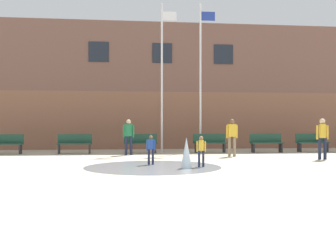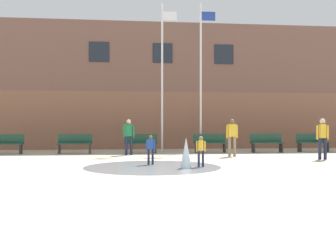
# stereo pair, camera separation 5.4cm
# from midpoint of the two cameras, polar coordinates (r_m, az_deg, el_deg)

# --- Properties ---
(ground_plane) EXTENTS (100.00, 100.00, 0.00)m
(ground_plane) POSITION_cam_midpoint_polar(r_m,az_deg,el_deg) (8.13, 8.61, -9.30)
(ground_plane) COLOR #BCB299
(library_building) EXTENTS (36.00, 6.05, 7.13)m
(library_building) POSITION_cam_midpoint_polar(r_m,az_deg,el_deg) (25.03, -1.37, 5.23)
(library_building) COLOR brown
(library_building) RESTS_ON ground
(splash_fountain) EXTENTS (4.36, 4.36, 0.96)m
(splash_fountain) POSITION_cam_midpoint_polar(r_m,az_deg,el_deg) (12.40, -0.04, -5.07)
(splash_fountain) COLOR gray
(splash_fountain) RESTS_ON ground
(park_bench_far_left) EXTENTS (1.60, 0.44, 0.91)m
(park_bench_far_left) POSITION_cam_midpoint_polar(r_m,az_deg,el_deg) (19.61, -22.44, -2.38)
(park_bench_far_left) COLOR #28282D
(park_bench_far_left) RESTS_ON ground
(park_bench_left_of_flagpoles) EXTENTS (1.60, 0.44, 0.91)m
(park_bench_left_of_flagpoles) POSITION_cam_midpoint_polar(r_m,az_deg,el_deg) (18.92, -13.29, -2.47)
(park_bench_left_of_flagpoles) COLOR #28282D
(park_bench_left_of_flagpoles) RESTS_ON ground
(park_bench_center) EXTENTS (1.60, 0.44, 0.91)m
(park_bench_center) POSITION_cam_midpoint_polar(r_m,az_deg,el_deg) (18.78, -3.90, -2.49)
(park_bench_center) COLOR #28282D
(park_bench_center) RESTS_ON ground
(park_bench_under_right_flagpole) EXTENTS (1.60, 0.44, 0.91)m
(park_bench_under_right_flagpole) POSITION_cam_midpoint_polar(r_m,az_deg,el_deg) (19.27, 6.19, -2.42)
(park_bench_under_right_flagpole) COLOR #28282D
(park_bench_under_right_flagpole) RESTS_ON ground
(park_bench_near_trashcan) EXTENTS (1.60, 0.44, 0.91)m
(park_bench_near_trashcan) POSITION_cam_midpoint_polar(r_m,az_deg,el_deg) (19.87, 14.22, -2.35)
(park_bench_near_trashcan) COLOR #28282D
(park_bench_near_trashcan) RESTS_ON ground
(park_bench_far_right) EXTENTS (1.60, 0.44, 0.91)m
(park_bench_far_right) POSITION_cam_midpoint_polar(r_m,az_deg,el_deg) (20.91, 20.31, -2.23)
(park_bench_far_right) COLOR #28282D
(park_bench_far_right) RESTS_ON ground
(child_running) EXTENTS (0.31, 0.22, 0.99)m
(child_running) POSITION_cam_midpoint_polar(r_m,az_deg,el_deg) (13.25, -2.42, -3.14)
(child_running) COLOR #1E233D
(child_running) RESTS_ON ground
(teen_by_trashcan) EXTENTS (0.50, 0.38, 1.59)m
(teen_by_trashcan) POSITION_cam_midpoint_polar(r_m,az_deg,el_deg) (16.37, 21.60, -1.29)
(teen_by_trashcan) COLOR #1E233D
(teen_by_trashcan) RESTS_ON ground
(adult_watching) EXTENTS (0.50, 0.24, 1.59)m
(adult_watching) POSITION_cam_midpoint_polar(r_m,az_deg,el_deg) (16.88, 9.37, -1.24)
(adult_watching) COLOR #89755B
(adult_watching) RESTS_ON ground
(child_in_fountain) EXTENTS (0.31, 0.24, 0.99)m
(child_in_fountain) POSITION_cam_midpoint_polar(r_m,az_deg,el_deg) (12.55, 4.91, -3.32)
(child_in_fountain) COLOR #1E233D
(child_in_fountain) RESTS_ON ground
(adult_near_bench) EXTENTS (0.50, 0.37, 1.59)m
(adult_near_bench) POSITION_cam_midpoint_polar(r_m,az_deg,el_deg) (17.63, -5.63, -1.18)
(adult_near_bench) COLOR #1E233D
(adult_near_bench) RESTS_ON ground
(flagpole_left) EXTENTS (0.80, 0.10, 7.45)m
(flagpole_left) POSITION_cam_midpoint_polar(r_m,az_deg,el_deg) (19.90, -0.69, 7.73)
(flagpole_left) COLOR silver
(flagpole_left) RESTS_ON ground
(flagpole_right) EXTENTS (0.80, 0.10, 7.51)m
(flagpole_right) POSITION_cam_midpoint_polar(r_m,az_deg,el_deg) (20.19, 4.94, 7.70)
(flagpole_right) COLOR silver
(flagpole_right) RESTS_ON ground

